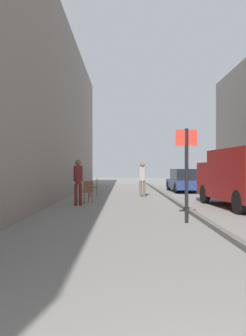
{
  "coord_description": "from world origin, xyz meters",
  "views": [
    {
      "loc": [
        -0.69,
        -1.01,
        1.52
      ],
      "look_at": [
        -0.67,
        13.52,
        1.51
      ],
      "focal_mm": 36.97,
      "sensor_mm": 36.0,
      "label": 1
    }
  ],
  "objects_px": {
    "parked_car": "(185,181)",
    "cafe_chair_by_doorway": "(95,186)",
    "delivery_van": "(244,176)",
    "pedestrian_main_foreground": "(78,179)",
    "cafe_chair_near_window": "(87,190)",
    "pedestrian_mid_block": "(142,177)",
    "street_sign_post": "(186,167)"
  },
  "relations": [
    {
      "from": "pedestrian_mid_block",
      "to": "delivery_van",
      "type": "xyz_separation_m",
      "value": [
        3.55,
        -5.06,
        0.16
      ]
    },
    {
      "from": "pedestrian_main_foreground",
      "to": "cafe_chair_near_window",
      "type": "bearing_deg",
      "value": -116.34
    },
    {
      "from": "pedestrian_main_foreground",
      "to": "cafe_chair_by_doorway",
      "type": "bearing_deg",
      "value": -107.08
    },
    {
      "from": "cafe_chair_near_window",
      "to": "pedestrian_main_foreground",
      "type": "bearing_deg",
      "value": -133.04
    },
    {
      "from": "delivery_van",
      "to": "pedestrian_mid_block",
      "type": "bearing_deg",
      "value": 120.51
    },
    {
      "from": "pedestrian_mid_block",
      "to": "street_sign_post",
      "type": "bearing_deg",
      "value": -78.79
    },
    {
      "from": "street_sign_post",
      "to": "cafe_chair_near_window",
      "type": "height_order",
      "value": "street_sign_post"
    },
    {
      "from": "parked_car",
      "to": "street_sign_post",
      "type": "xyz_separation_m",
      "value": [
        -2.21,
        -12.51,
        0.83
      ]
    },
    {
      "from": "cafe_chair_near_window",
      "to": "parked_car",
      "type": "bearing_deg",
      "value": 21.48
    },
    {
      "from": "street_sign_post",
      "to": "cafe_chair_near_window",
      "type": "relative_size",
      "value": 2.77
    },
    {
      "from": "parked_car",
      "to": "cafe_chair_by_doorway",
      "type": "bearing_deg",
      "value": -149.79
    },
    {
      "from": "pedestrian_main_foreground",
      "to": "street_sign_post",
      "type": "distance_m",
      "value": 5.7
    },
    {
      "from": "pedestrian_mid_block",
      "to": "street_sign_post",
      "type": "relative_size",
      "value": 0.69
    },
    {
      "from": "street_sign_post",
      "to": "delivery_van",
      "type": "bearing_deg",
      "value": -135.02
    },
    {
      "from": "pedestrian_main_foreground",
      "to": "cafe_chair_near_window",
      "type": "relative_size",
      "value": 1.97
    },
    {
      "from": "cafe_chair_near_window",
      "to": "pedestrian_mid_block",
      "type": "bearing_deg",
      "value": 19.88
    },
    {
      "from": "pedestrian_mid_block",
      "to": "cafe_chair_by_doorway",
      "type": "relative_size",
      "value": 1.91
    },
    {
      "from": "parked_car",
      "to": "cafe_chair_near_window",
      "type": "distance_m",
      "value": 8.89
    },
    {
      "from": "street_sign_post",
      "to": "cafe_chair_by_doorway",
      "type": "bearing_deg",
      "value": -76.89
    },
    {
      "from": "pedestrian_mid_block",
      "to": "parked_car",
      "type": "height_order",
      "value": "pedestrian_mid_block"
    },
    {
      "from": "pedestrian_main_foreground",
      "to": "parked_car",
      "type": "bearing_deg",
      "value": -138.99
    },
    {
      "from": "delivery_van",
      "to": "parked_car",
      "type": "relative_size",
      "value": 1.24
    },
    {
      "from": "pedestrian_main_foreground",
      "to": "pedestrian_mid_block",
      "type": "distance_m",
      "value": 5.05
    },
    {
      "from": "cafe_chair_near_window",
      "to": "delivery_van",
      "type": "bearing_deg",
      "value": -48.12
    },
    {
      "from": "pedestrian_main_foreground",
      "to": "street_sign_post",
      "type": "xyz_separation_m",
      "value": [
        3.56,
        -4.42,
        0.48
      ]
    },
    {
      "from": "street_sign_post",
      "to": "cafe_chair_by_doorway",
      "type": "xyz_separation_m",
      "value": [
        -3.26,
        9.14,
        -1.0
      ]
    },
    {
      "from": "parked_car",
      "to": "cafe_chair_by_doorway",
      "type": "height_order",
      "value": "parked_car"
    },
    {
      "from": "delivery_van",
      "to": "pedestrian_main_foreground",
      "type": "bearing_deg",
      "value": 167.63
    },
    {
      "from": "cafe_chair_by_doorway",
      "to": "pedestrian_main_foreground",
      "type": "bearing_deg",
      "value": 173.29
    },
    {
      "from": "pedestrian_mid_block",
      "to": "parked_car",
      "type": "distance_m",
      "value": 4.89
    },
    {
      "from": "street_sign_post",
      "to": "pedestrian_main_foreground",
      "type": "bearing_deg",
      "value": -57.71
    },
    {
      "from": "parked_car",
      "to": "cafe_chair_near_window",
      "type": "xyz_separation_m",
      "value": [
        -5.51,
        -6.97,
        -0.17
      ]
    }
  ]
}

